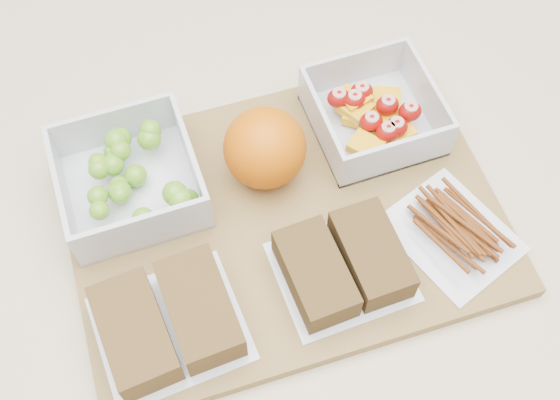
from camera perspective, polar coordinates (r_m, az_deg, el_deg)
The scene contains 8 objects.
counter at distance 1.13m, azimuth 0.45°, elevation -12.39°, with size 1.20×0.90×0.90m, color beige.
cutting_board at distance 0.70m, azimuth 0.38°, elevation -1.58°, with size 0.42×0.30×0.02m, color olive.
grape_container at distance 0.71m, azimuth -12.03°, elevation 1.81°, with size 0.13×0.13×0.06m.
fruit_container at distance 0.74m, azimuth 7.61°, elevation 6.89°, with size 0.12×0.12×0.05m.
orange at distance 0.69m, azimuth -1.24°, elevation 4.25°, with size 0.08×0.08×0.08m, color #D75F05.
sandwich_bag_left at distance 0.64m, azimuth -9.11°, elevation -9.73°, with size 0.14×0.12×0.04m.
sandwich_bag_center at distance 0.65m, azimuth 5.17°, elevation -5.25°, with size 0.12×0.11×0.04m.
pretzel_bag at distance 0.69m, azimuth 13.96°, elevation -2.31°, with size 0.13×0.14×0.03m.
Camera 1 is at (-0.12, -0.31, 1.53)m, focal length 45.00 mm.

